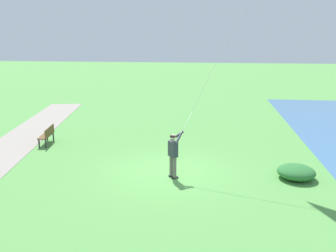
# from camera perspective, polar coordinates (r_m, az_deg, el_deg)

# --- Properties ---
(ground_plane) EXTENTS (120.00, 120.00, 0.00)m
(ground_plane) POSITION_cam_1_polar(r_m,az_deg,el_deg) (14.83, 0.17, -7.18)
(ground_plane) COLOR #569947
(person_kite_flyer) EXTENTS (0.61, 0.57, 1.83)m
(person_kite_flyer) POSITION_cam_1_polar(r_m,az_deg,el_deg) (13.95, 0.86, -4.02)
(person_kite_flyer) COLOR #232328
(person_kite_flyer) RESTS_ON ground
(park_bench_near_walkway) EXTENTS (0.65, 1.55, 0.88)m
(park_bench_near_walkway) POSITION_cam_1_polar(r_m,az_deg,el_deg) (19.40, -18.29, -1.20)
(park_bench_near_walkway) COLOR brown
(park_bench_near_walkway) RESTS_ON ground
(lakeside_shrub) EXTENTS (1.44, 1.42, 0.53)m
(lakeside_shrub) POSITION_cam_1_polar(r_m,az_deg,el_deg) (14.94, 19.35, -6.78)
(lakeside_shrub) COLOR #2D7033
(lakeside_shrub) RESTS_ON ground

